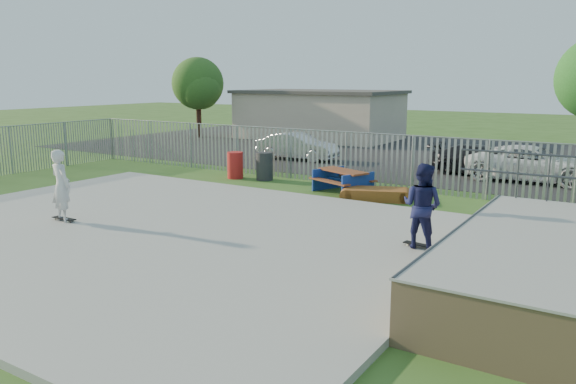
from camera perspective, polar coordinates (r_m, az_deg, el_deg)
The scene contains 18 objects.
ground at distance 14.88m, azimuth -13.57°, elevation -4.28°, with size 120.00×120.00×0.00m, color #34591E.
concrete_slab at distance 14.86m, azimuth -13.59°, elevation -4.00°, with size 15.00×12.00×0.15m, color #A2A39D.
quarter_pipe at distance 11.48m, azimuth 26.57°, elevation -6.99°, with size 5.50×7.05×2.19m.
fence at distance 17.50m, azimuth -0.59°, elevation 1.74°, with size 26.04×16.02×2.00m.
picnic_table at distance 19.87m, azimuth 5.58°, elevation 1.12°, with size 2.34×2.15×0.80m.
funbox at distance 18.80m, azimuth 8.88°, elevation -0.23°, with size 2.14×1.61×0.38m.
trash_bin_red at distance 22.69m, azimuth -5.39°, elevation 2.73°, with size 0.64×0.64×1.06m, color red.
trash_bin_grey at distance 22.21m, azimuth -2.40°, elevation 2.63°, with size 0.66×0.66×1.10m, color #2A2A2C.
parking_lot at distance 30.95m, azimuth 12.51°, elevation 3.86°, with size 40.00×18.00×0.02m, color black.
car_silver at distance 27.69m, azimuth 0.98°, elevation 4.66°, with size 1.40×4.01×1.32m, color #BBBBC0.
car_dark at distance 24.59m, azimuth 19.07°, elevation 3.07°, with size 1.73×4.26×1.24m, color black.
car_white at distance 23.80m, azimuth 23.58°, elevation 2.65°, with size 2.27×4.93×1.37m, color white.
building at distance 37.75m, azimuth 3.18°, elevation 7.87°, with size 10.40×6.40×3.20m.
tree_left at distance 38.93m, azimuth -9.15°, elevation 10.81°, with size 3.49×3.49×5.38m.
skateboard_a at distance 13.27m, azimuth 13.28°, elevation -5.34°, with size 0.82×0.31×0.08m.
skateboard_b at distance 16.47m, azimuth -21.80°, elevation -2.59°, with size 0.80×0.20×0.08m.
skater_navy at distance 13.03m, azimuth 13.47°, elevation -1.38°, with size 0.95×0.74×1.95m, color #151944.
skater_white at distance 16.28m, azimuth -22.04°, elevation 0.61°, with size 0.71×0.47×1.95m, color silver.
Camera 1 is at (10.39, -9.89, 3.95)m, focal length 35.00 mm.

